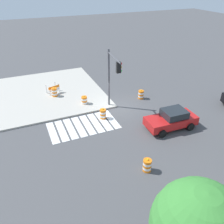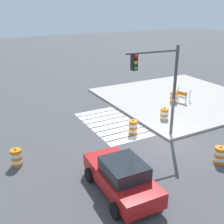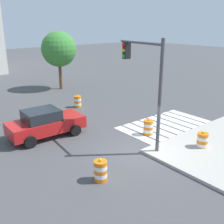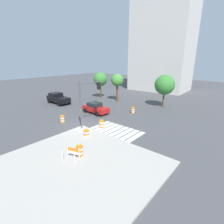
# 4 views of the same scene
# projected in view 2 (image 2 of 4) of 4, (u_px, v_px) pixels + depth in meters

# --- Properties ---
(ground_plane) EXTENTS (120.00, 120.00, 0.00)m
(ground_plane) POSITION_uv_depth(u_px,v_px,m) (169.00, 142.00, 16.88)
(ground_plane) COLOR #474749
(sidewalk_corner) EXTENTS (12.00, 12.00, 0.15)m
(sidewalk_corner) POSITION_uv_depth(u_px,v_px,m) (179.00, 98.00, 24.43)
(sidewalk_corner) COLOR #ADA89E
(sidewalk_corner) RESTS_ON ground
(crosswalk_stripes) EXTENTS (5.85, 3.20, 0.02)m
(crosswalk_stripes) POSITION_uv_depth(u_px,v_px,m) (111.00, 124.00, 19.35)
(crosswalk_stripes) COLOR silver
(crosswalk_stripes) RESTS_ON ground
(sports_car) EXTENTS (4.36, 2.26, 1.63)m
(sports_car) POSITION_uv_depth(u_px,v_px,m) (122.00, 176.00, 12.14)
(sports_car) COLOR red
(sports_car) RESTS_ON ground
(traffic_barrel_near_corner) EXTENTS (0.56, 0.56, 1.02)m
(traffic_barrel_near_corner) POSITION_uv_depth(u_px,v_px,m) (164.00, 115.00, 19.76)
(traffic_barrel_near_corner) COLOR orange
(traffic_barrel_near_corner) RESTS_ON ground
(traffic_barrel_crosswalk_end) EXTENTS (0.56, 0.56, 1.02)m
(traffic_barrel_crosswalk_end) POSITION_uv_depth(u_px,v_px,m) (220.00, 155.00, 14.54)
(traffic_barrel_crosswalk_end) COLOR orange
(traffic_barrel_crosswalk_end) RESTS_ON ground
(traffic_barrel_median_near) EXTENTS (0.56, 0.56, 1.02)m
(traffic_barrel_median_near) POSITION_uv_depth(u_px,v_px,m) (133.00, 127.00, 17.76)
(traffic_barrel_median_near) COLOR orange
(traffic_barrel_median_near) RESTS_ON ground
(traffic_barrel_median_far) EXTENTS (0.56, 0.56, 1.02)m
(traffic_barrel_median_far) POSITION_uv_depth(u_px,v_px,m) (17.00, 157.00, 14.32)
(traffic_barrel_median_far) COLOR orange
(traffic_barrel_median_far) RESTS_ON ground
(traffic_barrel_on_sidewalk) EXTENTS (0.56, 0.56, 1.02)m
(traffic_barrel_on_sidewalk) POSITION_uv_depth(u_px,v_px,m) (174.00, 97.00, 22.90)
(traffic_barrel_on_sidewalk) COLOR orange
(traffic_barrel_on_sidewalk) RESTS_ON sidewalk_corner
(construction_barricade) EXTENTS (1.43, 1.15, 1.00)m
(construction_barricade) POSITION_uv_depth(u_px,v_px,m) (181.00, 95.00, 23.15)
(construction_barricade) COLOR silver
(construction_barricade) RESTS_ON sidewalk_corner
(traffic_light_pole) EXTENTS (0.57, 3.28, 5.50)m
(traffic_light_pole) POSITION_uv_depth(u_px,v_px,m) (159.00, 77.00, 15.79)
(traffic_light_pole) COLOR #4C4C51
(traffic_light_pole) RESTS_ON sidewalk_corner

